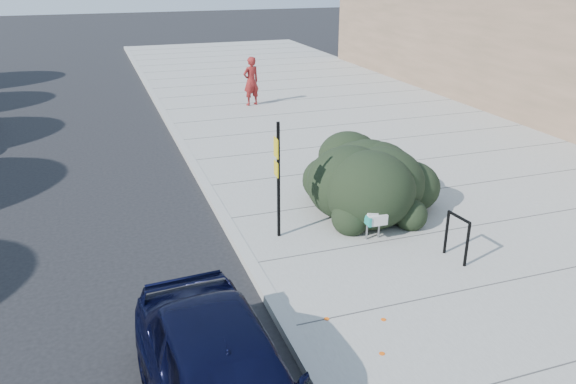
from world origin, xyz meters
name	(u,v)px	position (x,y,z in m)	size (l,w,h in m)	color
ground	(252,271)	(0.00, 0.00, 0.00)	(120.00, 120.00, 0.00)	black
sidewalk_near	(392,153)	(5.60, 5.00, 0.07)	(11.20, 50.00, 0.15)	gray
curb_near	(199,175)	(0.00, 5.00, 0.08)	(0.22, 50.00, 0.17)	#9E9E99
bench	(358,203)	(2.50, 0.91, 0.61)	(0.44, 1.92, 0.58)	gray
bike_rack	(457,233)	(3.50, -1.05, 0.67)	(0.11, 0.59, 0.86)	black
sign_post	(278,173)	(0.78, 0.89, 1.47)	(0.09, 0.27, 2.30)	black
hedge	(356,158)	(3.21, 2.50, 0.99)	(2.23, 4.45, 1.67)	black
sedan_navy	(225,383)	(-1.30, -3.49, 0.70)	(1.65, 4.11, 1.40)	black
pedestrian	(251,81)	(3.30, 11.71, 1.05)	(0.66, 0.43, 1.80)	maroon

